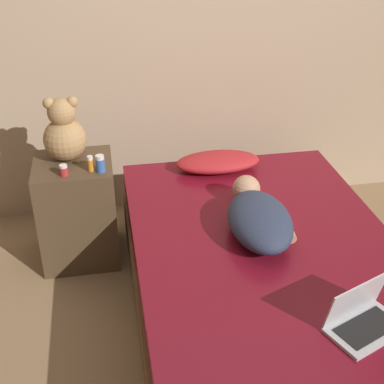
% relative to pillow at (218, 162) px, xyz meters
% --- Properties ---
extents(ground_plane, '(12.00, 12.00, 0.00)m').
position_rel_pillow_xyz_m(ground_plane, '(0.07, -0.82, -0.53)').
color(ground_plane, '#937551').
extents(wall_back, '(8.00, 0.06, 2.60)m').
position_rel_pillow_xyz_m(wall_back, '(0.07, 0.46, 0.77)').
color(wall_back, tan).
rests_on(wall_back, ground_plane).
extents(bed, '(1.41, 2.01, 0.48)m').
position_rel_pillow_xyz_m(bed, '(0.07, -0.82, -0.30)').
color(bed, brown).
rests_on(bed, ground_plane).
extents(nightstand, '(0.47, 0.44, 0.67)m').
position_rel_pillow_xyz_m(nightstand, '(-0.92, -0.14, -0.20)').
color(nightstand, brown).
rests_on(nightstand, ground_plane).
extents(pillow, '(0.55, 0.28, 0.11)m').
position_rel_pillow_xyz_m(pillow, '(0.00, 0.00, 0.00)').
color(pillow, red).
rests_on(pillow, bed).
extents(person_lying, '(0.38, 0.73, 0.18)m').
position_rel_pillow_xyz_m(person_lying, '(0.06, -0.74, 0.03)').
color(person_lying, '#2D3851').
rests_on(person_lying, bed).
extents(laptop, '(0.38, 0.31, 0.21)m').
position_rel_pillow_xyz_m(laptop, '(0.29, -1.52, -0.01)').
color(laptop, silver).
rests_on(laptop, bed).
extents(teddy_bear, '(0.25, 0.25, 0.39)m').
position_rel_pillow_xyz_m(teddy_bear, '(-0.95, -0.07, 0.31)').
color(teddy_bear, tan).
rests_on(teddy_bear, nightstand).
extents(bottle_blue, '(0.05, 0.05, 0.10)m').
position_rel_pillow_xyz_m(bottle_blue, '(-0.75, -0.27, 0.19)').
color(bottle_blue, '#3866B2').
rests_on(bottle_blue, nightstand).
extents(bottle_orange, '(0.04, 0.04, 0.09)m').
position_rel_pillow_xyz_m(bottle_orange, '(-0.81, -0.26, 0.19)').
color(bottle_orange, orange).
rests_on(bottle_orange, nightstand).
extents(bottle_red, '(0.05, 0.05, 0.06)m').
position_rel_pillow_xyz_m(bottle_red, '(-0.96, -0.28, 0.17)').
color(bottle_red, '#B72D2D').
rests_on(bottle_red, nightstand).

